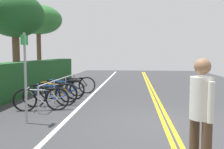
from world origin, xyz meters
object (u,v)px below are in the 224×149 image
at_px(bicycle_0, 41,99).
at_px(bicycle_2, 55,92).
at_px(pedestrian, 201,110).
at_px(bicycle_4, 65,88).
at_px(bicycle_5, 75,85).
at_px(tree_far_right, 15,16).
at_px(bicycle_1, 51,95).
at_px(sign_post_near, 25,69).
at_px(bike_rack, 60,84).
at_px(tree_extra, 38,20).
at_px(bicycle_3, 62,89).

relative_size(bicycle_0, bicycle_2, 0.93).
bearing_deg(pedestrian, bicycle_4, 30.40).
relative_size(bicycle_5, tree_far_right, 0.38).
bearing_deg(bicycle_1, pedestrian, -140.21).
bearing_deg(bicycle_0, tree_far_right, 33.78).
bearing_deg(tree_far_right, bicycle_5, -107.66).
relative_size(bicycle_1, tree_far_right, 0.37).
bearing_deg(sign_post_near, bicycle_4, 2.74).
relative_size(bicycle_1, bicycle_2, 0.97).
xyz_separation_m(bicycle_4, pedestrian, (-6.53, -3.83, 0.66)).
bearing_deg(sign_post_near, tree_far_right, 28.06).
bearing_deg(bicycle_4, sign_post_near, -177.26).
xyz_separation_m(bike_rack, bicycle_1, (-1.05, 0.01, -0.23)).
xyz_separation_m(sign_post_near, tree_extra, (9.74, 3.49, 2.53)).
distance_m(tree_far_right, tree_extra, 3.96).
relative_size(bicycle_0, bicycle_3, 0.93).
relative_size(bike_rack, bicycle_4, 2.50).
xyz_separation_m(bicycle_0, pedestrian, (-3.81, -3.79, 0.63)).
bearing_deg(bicycle_4, pedestrian, -149.60).
relative_size(pedestrian, sign_post_near, 0.75).
bearing_deg(sign_post_near, bicycle_5, -0.93).
height_order(bike_rack, bicycle_1, bike_rack).
bearing_deg(bike_rack, bicycle_2, 155.03).
relative_size(bicycle_3, sign_post_near, 0.79).
xyz_separation_m(bicycle_0, bicycle_1, (0.66, -0.07, 0.02)).
bearing_deg(bicycle_5, bicycle_4, 157.39).
xyz_separation_m(bicycle_1, bicycle_4, (2.06, 0.11, -0.06)).
distance_m(bicycle_3, pedestrian, 6.90).
height_order(bicycle_1, tree_far_right, tree_far_right).
bearing_deg(bicycle_4, tree_extra, 30.43).
bearing_deg(bicycle_1, bicycle_4, 3.06).
relative_size(bicycle_1, sign_post_near, 0.76).
bearing_deg(bicycle_2, bicycle_0, -177.97).
relative_size(bicycle_3, tree_extra, 0.37).
distance_m(bike_rack, tree_far_right, 5.02).
distance_m(bicycle_1, bicycle_4, 2.07).
distance_m(bicycle_2, bicycle_4, 1.30).
relative_size(bike_rack, bicycle_3, 2.43).
bearing_deg(bicycle_2, tree_extra, 25.42).
relative_size(bike_rack, bicycle_1, 2.52).
distance_m(bicycle_2, sign_post_near, 3.02).
height_order(bicycle_0, bicycle_3, bicycle_3).
height_order(bicycle_2, tree_far_right, tree_far_right).
bearing_deg(bicycle_5, bicycle_0, 176.01).
bearing_deg(bicycle_1, tree_far_right, 38.84).
height_order(bicycle_0, bicycle_5, bicycle_5).
height_order(bicycle_2, sign_post_near, sign_post_near).
distance_m(sign_post_near, tree_extra, 10.65).
bearing_deg(bicycle_5, tree_extra, 35.84).
distance_m(bicycle_3, bicycle_5, 1.44).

